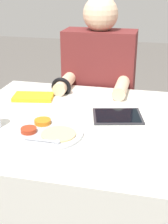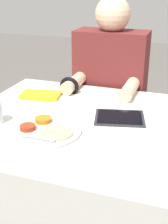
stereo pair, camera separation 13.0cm
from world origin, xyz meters
name	(u,v)px [view 1 (the left image)]	position (x,y,z in m)	size (l,w,h in m)	color
dining_table	(72,190)	(0.00, 0.00, 0.39)	(0.97, 0.92, 0.77)	silver
thali_tray	(46,132)	(-0.06, -0.16, 0.78)	(0.30, 0.30, 0.03)	#B7BABF
red_notebook	(33,97)	(-0.25, 0.20, 0.78)	(0.22, 0.15, 0.02)	silver
tablet_device	(117,116)	(0.20, 0.07, 0.78)	(0.25, 0.22, 0.01)	#28282D
person_diner	(98,108)	(0.02, 0.58, 0.59)	(0.42, 0.43, 1.26)	black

